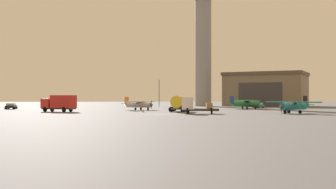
# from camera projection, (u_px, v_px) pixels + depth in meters

# --- Properties ---
(ground_plane) EXTENTS (400.00, 400.00, 0.00)m
(ground_plane) POSITION_uv_depth(u_px,v_px,m) (163.00, 114.00, 69.35)
(ground_plane) COLOR #545456
(control_tower) EXTENTS (10.14, 10.14, 43.20)m
(control_tower) POSITION_uv_depth(u_px,v_px,m) (203.00, 31.00, 133.38)
(control_tower) COLOR gray
(control_tower) RESTS_ON ground_plane
(hangar) EXTENTS (29.89, 27.20, 10.61)m
(hangar) POSITION_uv_depth(u_px,v_px,m) (266.00, 89.00, 135.90)
(hangar) COLOR #7A6B56
(hangar) RESTS_ON ground_plane
(airplane_teal) EXTENTS (7.73, 9.15, 2.99)m
(airplane_teal) POSITION_uv_depth(u_px,v_px,m) (294.00, 105.00, 71.89)
(airplane_teal) COLOR teal
(airplane_teal) RESTS_ON ground_plane
(airplane_silver) EXTENTS (7.31, 8.68, 2.83)m
(airplane_silver) POSITION_uv_depth(u_px,v_px,m) (139.00, 104.00, 90.99)
(airplane_silver) COLOR #B7BABF
(airplane_silver) RESTS_ON ground_plane
(airplane_green) EXTENTS (8.15, 10.43, 3.07)m
(airplane_green) POSITION_uv_depth(u_px,v_px,m) (245.00, 103.00, 99.32)
(airplane_green) COLOR #287A42
(airplane_green) RESTS_ON ground_plane
(truck_flatbed_white) EXTENTS (6.39, 3.87, 2.73)m
(truck_flatbed_white) POSITION_uv_depth(u_px,v_px,m) (194.00, 106.00, 70.69)
(truck_flatbed_white) COLOR #38383D
(truck_flatbed_white) RESTS_ON ground_plane
(truck_fuel_tanker_yellow) EXTENTS (4.12, 7.29, 3.04)m
(truck_fuel_tanker_yellow) POSITION_uv_depth(u_px,v_px,m) (178.00, 103.00, 80.69)
(truck_fuel_tanker_yellow) COLOR #38383D
(truck_fuel_tanker_yellow) RESTS_ON ground_plane
(truck_box_red) EXTENTS (6.89, 4.98, 3.14)m
(truck_box_red) POSITION_uv_depth(u_px,v_px,m) (60.00, 103.00, 80.33)
(truck_box_red) COLOR #38383D
(truck_box_red) RESTS_ON ground_plane
(car_teal) EXTENTS (2.51, 4.36, 1.37)m
(car_teal) POSITION_uv_depth(u_px,v_px,m) (258.00, 105.00, 110.84)
(car_teal) COLOR teal
(car_teal) RESTS_ON ground_plane
(car_black) EXTENTS (2.63, 4.46, 1.37)m
(car_black) POSITION_uv_depth(u_px,v_px,m) (11.00, 106.00, 98.75)
(car_black) COLOR black
(car_black) RESTS_ON ground_plane
(light_post_east) EXTENTS (0.44, 0.44, 8.02)m
(light_post_east) POSITION_uv_depth(u_px,v_px,m) (159.00, 90.00, 122.74)
(light_post_east) COLOR #38383D
(light_post_east) RESTS_ON ground_plane
(traffic_cone_near_left) EXTENTS (0.36, 0.36, 0.66)m
(traffic_cone_near_left) POSITION_uv_depth(u_px,v_px,m) (143.00, 110.00, 78.13)
(traffic_cone_near_left) COLOR black
(traffic_cone_near_left) RESTS_ON ground_plane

